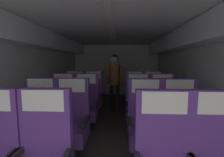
{
  "coord_description": "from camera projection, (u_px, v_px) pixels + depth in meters",
  "views": [
    {
      "loc": [
        0.17,
        0.36,
        1.38
      ],
      "look_at": [
        -0.01,
        3.77,
        1.0
      ],
      "focal_mm": 24.46,
      "sensor_mm": 36.0,
      "label": 1
    }
  ],
  "objects": [
    {
      "name": "seat_b_left_window",
      "position": [
        39.0,
        122.0,
        2.3
      ],
      "size": [
        0.53,
        0.48,
        1.13
      ],
      "color": "#38383D",
      "rests_on": "ground"
    },
    {
      "name": "seat_d_right_aisle",
      "position": [
        153.0,
        97.0,
        3.98
      ],
      "size": [
        0.53,
        0.48,
        1.13
      ],
      "color": "#38383D",
      "rests_on": "ground"
    },
    {
      "name": "seat_c_right_window",
      "position": [
        138.0,
        106.0,
        3.1
      ],
      "size": [
        0.53,
        0.48,
        1.13
      ],
      "color": "#38383D",
      "rests_on": "ground"
    },
    {
      "name": "seat_c_right_aisle",
      "position": [
        163.0,
        107.0,
        3.09
      ],
      "size": [
        0.53,
        0.48,
        1.13
      ],
      "color": "#38383D",
      "rests_on": "ground"
    },
    {
      "name": "seat_c_left_window",
      "position": [
        63.0,
        105.0,
        3.21
      ],
      "size": [
        0.53,
        0.48,
        1.13
      ],
      "color": "#38383D",
      "rests_on": "ground"
    },
    {
      "name": "seat_b_right_window",
      "position": [
        145.0,
        125.0,
        2.21
      ],
      "size": [
        0.53,
        0.48,
        1.13
      ],
      "color": "#38383D",
      "rests_on": "ground"
    },
    {
      "name": "flight_attendant",
      "position": [
        114.0,
        76.0,
        4.2
      ],
      "size": [
        0.43,
        0.28,
        1.58
      ],
      "rotation": [
        0.0,
        0.0,
        0.2
      ],
      "color": "black",
      "rests_on": "ground"
    },
    {
      "name": "seat_d_left_window",
      "position": [
        75.0,
        95.0,
        4.1
      ],
      "size": [
        0.53,
        0.48,
        1.13
      ],
      "color": "#38383D",
      "rests_on": "ground"
    },
    {
      "name": "seat_c_left_aisle",
      "position": [
        86.0,
        105.0,
        3.18
      ],
      "size": [
        0.53,
        0.48,
        1.13
      ],
      "color": "#38383D",
      "rests_on": "ground"
    },
    {
      "name": "ground",
      "position": [
        111.0,
        131.0,
        3.08
      ],
      "size": [
        3.64,
        6.99,
        0.02
      ],
      "primitive_type": "cube",
      "color": "#3D3833"
    },
    {
      "name": "fuselage_shell",
      "position": [
        112.0,
        54.0,
        3.15
      ],
      "size": [
        3.52,
        6.64,
        2.09
      ],
      "color": "silver",
      "rests_on": "ground"
    },
    {
      "name": "seat_d_right_window",
      "position": [
        135.0,
        96.0,
        4.02
      ],
      "size": [
        0.53,
        0.48,
        1.13
      ],
      "color": "#38383D",
      "rests_on": "ground"
    },
    {
      "name": "seat_d_left_aisle",
      "position": [
        93.0,
        96.0,
        4.08
      ],
      "size": [
        0.53,
        0.48,
        1.13
      ],
      "color": "#38383D",
      "rests_on": "ground"
    },
    {
      "name": "seat_b_left_aisle",
      "position": [
        71.0,
        122.0,
        2.29
      ],
      "size": [
        0.53,
        0.48,
        1.13
      ],
      "color": "#38383D",
      "rests_on": "ground"
    },
    {
      "name": "seat_b_right_aisle",
      "position": [
        180.0,
        125.0,
        2.2
      ],
      "size": [
        0.53,
        0.48,
        1.13
      ],
      "color": "#38383D",
      "rests_on": "ground"
    }
  ]
}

